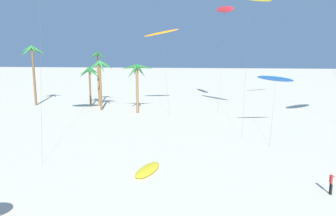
# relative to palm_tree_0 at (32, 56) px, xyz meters

# --- Properties ---
(palm_tree_0) EXTENTS (4.68, 4.57, 10.70)m
(palm_tree_0) POSITION_rel_palm_tree_0_xyz_m (0.00, 0.00, 0.00)
(palm_tree_0) COLOR brown
(palm_tree_0) RESTS_ON ground
(palm_tree_1) EXTENTS (3.37, 3.69, 9.65)m
(palm_tree_1) POSITION_rel_palm_tree_0_xyz_m (11.79, -0.13, -0.89)
(palm_tree_1) COLOR olive
(palm_tree_1) RESTS_ON ground
(palm_tree_2) EXTENTS (4.21, 4.69, 6.99)m
(palm_tree_2) POSITION_rel_palm_tree_0_xyz_m (10.40, -0.62, -2.98)
(palm_tree_2) COLOR brown
(palm_tree_2) RESTS_ON ground
(palm_tree_3) EXTENTS (4.78, 4.68, 8.29)m
(palm_tree_3) POSITION_rel_palm_tree_0_xyz_m (13.25, -3.65, -1.93)
(palm_tree_3) COLOR brown
(palm_tree_3) RESTS_ON ground
(palm_tree_4) EXTENTS (5.36, 4.72, 7.82)m
(palm_tree_4) POSITION_rel_palm_tree_0_xyz_m (19.66, -5.51, -2.48)
(palm_tree_4) COLOR olive
(palm_tree_4) RESTS_ON ground
(flying_kite_3) EXTENTS (6.01, 7.45, 13.56)m
(flying_kite_3) POSITION_rel_palm_tree_0_xyz_m (23.10, -1.67, 3.94)
(flying_kite_3) COLOR orange
(flying_kite_3) RESTS_ON ground
(flying_kite_4) EXTENTS (3.52, 10.09, 17.76)m
(flying_kite_4) POSITION_rel_palm_tree_0_xyz_m (33.69, 2.03, 7.97)
(flying_kite_4) COLOR red
(flying_kite_4) RESTS_ON ground
(flying_kite_6) EXTENTS (5.19, 8.17, 7.38)m
(flying_kite_6) POSITION_rel_palm_tree_0_xyz_m (38.74, -15.26, -2.12)
(flying_kite_6) COLOR blue
(flying_kite_6) RESTS_ON ground
(grounded_kite_0) EXTENTS (2.43, 4.21, 0.37)m
(grounded_kite_0) POSITION_rel_palm_tree_0_xyz_m (24.85, -30.31, -8.57)
(grounded_kite_0) COLOR yellow
(grounded_kite_0) RESTS_ON ground
(person_foreground_walker) EXTENTS (0.24, 0.51, 1.69)m
(person_foreground_walker) POSITION_rel_palm_tree_0_xyz_m (38.80, -33.56, -7.83)
(person_foreground_walker) COLOR black
(person_foreground_walker) RESTS_ON ground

